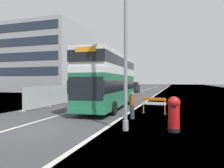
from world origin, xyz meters
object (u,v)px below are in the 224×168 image
Objects in this scene: red_pillar_postbox at (174,112)px; car_oncoming_near at (123,90)px; roadworks_barrier at (154,103)px; pedestrian_at_kerb at (132,105)px; double_decker_bus at (110,80)px; car_receding_mid at (134,88)px; lamppost_foreground at (126,46)px.

red_pillar_postbox is 0.40× the size of car_oncoming_near.
roadworks_barrier is 2.70m from pedestrian_at_kerb.
car_receding_mid is (-2.88, 24.88, -1.45)m from double_decker_bus.
double_decker_bus is 6.49× the size of roadworks_barrier.
car_oncoming_near is (-7.04, 18.29, 0.18)m from roadworks_barrier.
pedestrian_at_kerb is (-2.59, 2.63, -0.06)m from red_pillar_postbox.
car_receding_mid is at bearing 100.80° from lamppost_foreground.
lamppost_foreground is at bearing -98.00° from roadworks_barrier.
car_receding_mid is at bearing 96.61° from double_decker_bus.
lamppost_foreground reaches higher than red_pillar_postbox.
pedestrian_at_kerb is (-0.33, 3.11, -3.27)m from lamppost_foreground.
lamppost_foreground is 5.19× the size of red_pillar_postbox.
double_decker_bus is at bearing -79.70° from car_oncoming_near.
car_receding_mid is 29.83m from pedestrian_at_kerb.
red_pillar_postbox is at bearing -73.83° from roadworks_barrier.
red_pillar_postbox is (5.54, -7.00, -1.57)m from double_decker_bus.
car_oncoming_near is at bearing 100.30° from double_decker_bus.
car_oncoming_near is at bearing 110.03° from red_pillar_postbox.
roadworks_barrier is 19.60m from car_oncoming_near.
car_oncoming_near is 21.57m from pedestrian_at_kerb.
car_oncoming_near reaches higher than roadworks_barrier.
red_pillar_postbox reaches higher than roadworks_barrier.
lamppost_foreground is 6.55m from roadworks_barrier.
pedestrian_at_kerb is (5.84, -29.25, -0.18)m from car_receding_mid.
red_pillar_postbox is at bearing -45.46° from pedestrian_at_kerb.
roadworks_barrier is at bearing 106.17° from red_pillar_postbox.
roadworks_barrier is at bearing 82.00° from lamppost_foreground.
lamppost_foreground is at bearing -83.91° from pedestrian_at_kerb.
double_decker_bus is at bearing 113.74° from lamppost_foreground.
lamppost_foreground reaches higher than car_receding_mid.
car_receding_mid reaches higher than roadworks_barrier.
roadworks_barrier is (-1.47, 5.08, -0.16)m from red_pillar_postbox.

